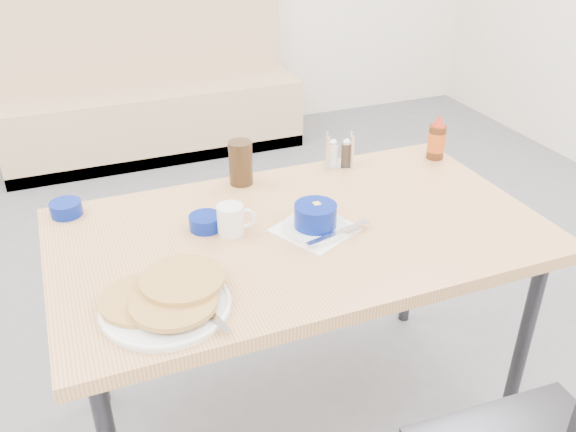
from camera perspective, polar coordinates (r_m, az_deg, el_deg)
name	(u,v)px	position (r m, az deg, el deg)	size (l,w,h in m)	color
booth_bench	(150,99)	(4.18, -12.76, 10.66)	(1.90, 0.56, 1.22)	tan
dining_table	(300,246)	(1.79, 1.09, -2.84)	(1.40, 0.80, 0.76)	tan
pancake_plate	(166,300)	(1.47, -11.33, -7.67)	(0.31, 0.31, 0.05)	white
coffee_mug	(232,219)	(1.72, -5.28, -0.29)	(0.11, 0.08, 0.09)	white
grits_setting	(316,219)	(1.73, 2.61, -0.32)	(0.29, 0.27, 0.08)	white
creamer_bowl	(66,209)	(1.93, -20.06, 0.65)	(0.09, 0.09, 0.04)	navy
butter_bowl	(205,222)	(1.76, -7.75, -0.58)	(0.09, 0.09, 0.04)	navy
amber_tumbler	(241,163)	(1.99, -4.45, 4.98)	(0.08, 0.08, 0.15)	#322110
condiment_caddy	(339,155)	(2.12, 4.84, 5.71)	(0.11, 0.09, 0.12)	silver
syrup_bottle	(437,140)	(2.23, 13.75, 6.96)	(0.06, 0.06, 0.16)	#47230F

